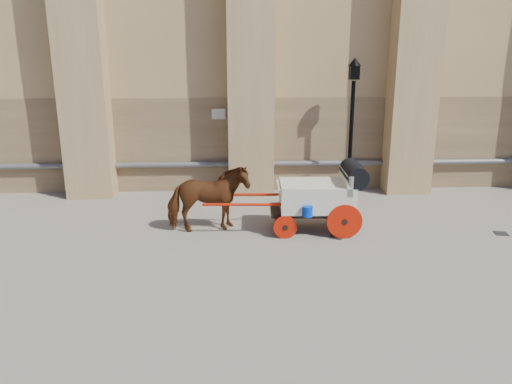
{
  "coord_description": "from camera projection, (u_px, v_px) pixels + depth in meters",
  "views": [
    {
      "loc": [
        -1.58,
        -11.79,
        4.48
      ],
      "look_at": [
        -1.0,
        0.18,
        1.02
      ],
      "focal_mm": 35.0,
      "sensor_mm": 36.0,
      "label": 1
    }
  ],
  "objects": [
    {
      "name": "ground",
      "position": [
        296.0,
        232.0,
        12.63
      ],
      "size": [
        90.0,
        90.0,
        0.0
      ],
      "primitive_type": "plane",
      "color": "slate",
      "rests_on": "ground"
    },
    {
      "name": "drain_grate_near",
      "position": [
        336.0,
        237.0,
        12.29
      ],
      "size": [
        0.42,
        0.42,
        0.01
      ],
      "primitive_type": "cube",
      "rotation": [
        0.0,
        0.0,
        -0.41
      ],
      "color": "black",
      "rests_on": "ground"
    },
    {
      "name": "street_lamp",
      "position": [
        351.0,
        125.0,
        15.13
      ],
      "size": [
        0.4,
        0.4,
        4.22
      ],
      "color": "black",
      "rests_on": "ground"
    },
    {
      "name": "drain_grate_far",
      "position": [
        501.0,
        233.0,
        12.52
      ],
      "size": [
        0.38,
        0.38,
        0.01
      ],
      "primitive_type": "cube",
      "rotation": [
        0.0,
        0.0,
        -0.2
      ],
      "color": "black",
      "rests_on": "ground"
    },
    {
      "name": "horse",
      "position": [
        208.0,
        199.0,
        12.49
      ],
      "size": [
        2.14,
        1.26,
        1.7
      ],
      "primitive_type": "imported",
      "rotation": [
        0.0,
        0.0,
        1.75
      ],
      "color": "#5A2F12",
      "rests_on": "ground"
    },
    {
      "name": "carriage",
      "position": [
        322.0,
        194.0,
        12.53
      ],
      "size": [
        4.06,
        1.46,
        1.76
      ],
      "rotation": [
        0.0,
        0.0,
        -0.04
      ],
      "color": "black",
      "rests_on": "ground"
    }
  ]
}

